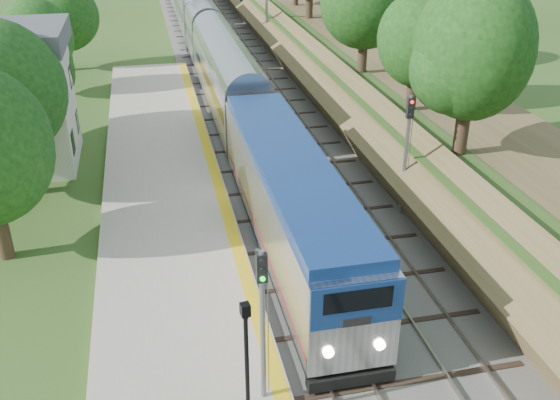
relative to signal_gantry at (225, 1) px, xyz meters
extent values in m
cube|color=#4C4944|center=(-0.47, 5.01, -4.76)|extent=(9.50, 170.00, 0.12)
cube|color=gray|center=(-3.19, 5.01, -4.62)|extent=(0.08, 170.00, 0.16)
cube|color=gray|center=(-1.75, 5.01, -4.62)|extent=(0.08, 170.00, 0.16)
cube|color=gray|center=(0.81, 5.01, -4.62)|extent=(0.08, 170.00, 0.16)
cube|color=gray|center=(2.25, 5.01, -4.62)|extent=(0.08, 170.00, 0.16)
cube|color=#A89B87|center=(-7.67, -38.99, -4.63)|extent=(6.40, 68.00, 0.38)
cube|color=gold|center=(-4.82, -38.99, -4.43)|extent=(0.55, 68.00, 0.01)
cube|color=brown|center=(9.03, 5.01, -3.32)|extent=(9.00, 170.00, 3.00)
cube|color=brown|center=(5.13, 5.01, -3.52)|extent=(4.47, 170.00, 4.54)
cube|color=black|center=(-12.46, -26.79, -3.02)|extent=(0.05, 1.10, 1.30)
cube|color=black|center=(-12.46, -23.19, -3.02)|extent=(0.05, 1.10, 1.30)
cube|color=black|center=(-12.46, -26.79, -0.22)|extent=(0.05, 1.10, 1.30)
cube|color=black|center=(-12.46, -23.19, -0.22)|extent=(0.05, 1.10, 1.30)
cylinder|color=slate|center=(-3.97, 0.01, -1.72)|extent=(0.24, 0.24, 6.20)
cylinder|color=slate|center=(4.03, 0.01, -1.72)|extent=(0.24, 0.24, 6.20)
cylinder|color=#332316|center=(-14.47, -28.99, -3.59)|extent=(0.60, 0.60, 2.45)
sphere|color=#11370F|center=(-14.47, -28.99, -0.27)|extent=(5.32, 5.32, 5.32)
cylinder|color=#332316|center=(-14.47, -12.99, -3.59)|extent=(0.60, 0.60, 2.45)
sphere|color=#11370F|center=(-14.47, -12.99, -0.27)|extent=(5.32, 5.32, 5.32)
cube|color=black|center=(-2.47, -37.93, -4.24)|extent=(2.75, 17.20, 0.60)
cube|color=#B7BAC1|center=(-2.47, -37.93, -2.25)|extent=(2.99, 17.92, 3.38)
cube|color=navy|center=(-2.47, -37.93, -0.34)|extent=(2.87, 17.20, 0.44)
cube|color=navy|center=(-2.47, -46.92, -1.30)|extent=(2.96, 0.10, 1.49)
cube|color=black|center=(-2.47, -46.96, -1.11)|extent=(2.19, 0.06, 0.75)
cube|color=#9E0F10|center=(-2.47, -37.93, -3.39)|extent=(3.01, 17.56, 0.10)
cube|color=#B7BAC1|center=(-2.47, -18.42, -2.60)|extent=(2.99, 19.91, 3.88)
cube|color=#B7BAC1|center=(-2.47, 2.09, -2.60)|extent=(2.99, 19.91, 3.88)
cylinder|color=black|center=(-5.99, -47.55, -2.47)|extent=(0.13, 0.13, 3.66)
cube|color=black|center=(-5.99, -47.55, -0.45)|extent=(0.30, 0.30, 0.38)
cube|color=silver|center=(-5.99, -47.55, -0.45)|extent=(0.21, 0.21, 0.28)
cylinder|color=slate|center=(-5.37, -46.82, -1.76)|extent=(0.17, 0.17, 5.36)
cube|color=black|center=(-5.37, -46.82, 0.36)|extent=(0.31, 0.20, 0.92)
cylinder|color=#0CE526|center=(-5.37, -46.94, 0.36)|extent=(0.15, 0.06, 0.15)
cylinder|color=slate|center=(3.73, -35.76, -1.66)|extent=(0.18, 0.18, 6.09)
cube|color=black|center=(3.73, -35.76, 0.80)|extent=(0.33, 0.22, 0.98)
cylinder|color=#FF0C0C|center=(3.73, -35.89, 0.80)|extent=(0.16, 0.06, 0.16)
camera|label=1|loc=(-8.02, -61.38, 10.04)|focal=40.00mm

